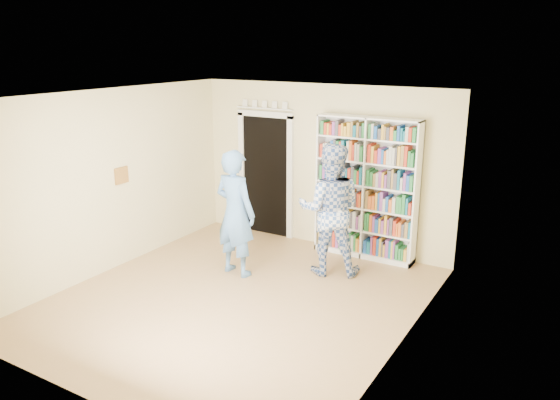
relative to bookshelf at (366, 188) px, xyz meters
The scene contains 11 objects.
floor 2.74m from the bookshelf, 109.95° to the right, with size 5.00×5.00×0.00m, color #A47F4F.
ceiling 2.94m from the bookshelf, 109.95° to the right, with size 5.00×5.00×0.00m, color white.
wall_back 0.89m from the bookshelf, 169.62° to the left, with size 4.50×4.50×0.00m, color beige.
wall_left 3.89m from the bookshelf, 142.91° to the right, with size 5.00×5.00×0.00m, color beige.
wall_right 2.74m from the bookshelf, 59.17° to the right, with size 5.00×5.00×0.00m, color beige.
bookshelf is the anchor object (origin of this frame).
doorway 1.96m from the bookshelf, behind, with size 1.10×0.08×2.43m.
wall_art 3.76m from the bookshelf, 145.16° to the right, with size 0.03×0.25×0.25m, color brown.
man_blue 2.13m from the bookshelf, 130.13° to the right, with size 0.68×0.45×1.88m, color #507CB2.
man_plaid 0.91m from the bookshelf, 103.26° to the right, with size 0.95×0.74×1.96m, color #315398.
paper_sheet 1.10m from the bookshelf, 91.79° to the right, with size 0.19×0.01×0.27m, color white.
Camera 1 is at (3.91, -5.44, 3.31)m, focal length 35.00 mm.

